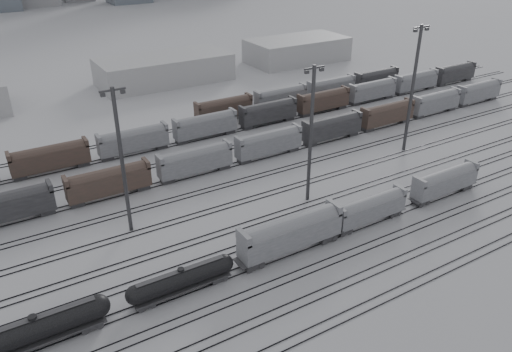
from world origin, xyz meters
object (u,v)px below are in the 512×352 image
tank_car_a (35,330)px  light_mast_c (311,132)px  hopper_car_b (370,208)px  hopper_car_a (291,232)px  hopper_car_c (445,180)px  tank_car_b (182,279)px

tank_car_a → light_mast_c: light_mast_c is taller
tank_car_a → hopper_car_b: (51.72, 0.00, 0.50)m
tank_car_a → hopper_car_a: size_ratio=1.04×
hopper_car_c → light_mast_c: (-21.88, 11.70, 9.82)m
hopper_car_a → hopper_car_c: bearing=0.0°
tank_car_b → hopper_car_b: hopper_car_b is taller
tank_car_b → light_mast_c: size_ratio=0.63×
hopper_car_a → tank_car_a: bearing=180.0°
tank_car_b → hopper_car_b: size_ratio=1.13×
hopper_car_a → hopper_car_b: (15.75, 0.00, -0.71)m
tank_car_a → hopper_car_a: bearing=0.0°
tank_car_b → light_mast_c: (29.47, 11.70, 10.80)m
light_mast_c → hopper_car_a: bearing=-135.3°
hopper_car_c → hopper_car_a: bearing=180.0°
hopper_car_a → light_mast_c: bearing=44.7°
hopper_car_a → hopper_car_b: bearing=0.0°
tank_car_a → hopper_car_c: 69.70m
hopper_car_b → hopper_car_a: bearing=180.0°
hopper_car_a → tank_car_b: bearing=-180.0°
hopper_car_a → hopper_car_c: size_ratio=1.17×
tank_car_a → hopper_car_a: hopper_car_a is taller
light_mast_c → tank_car_b: bearing=-158.3°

